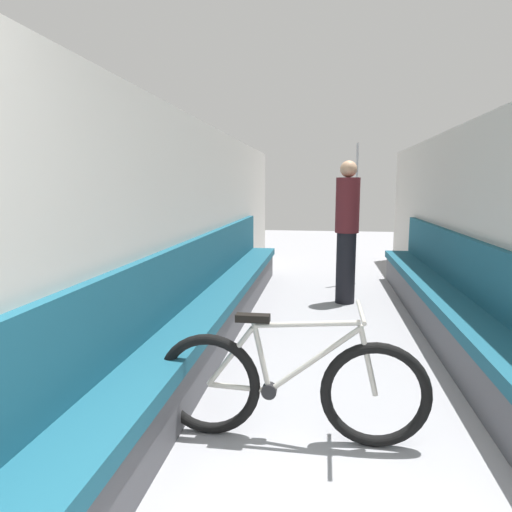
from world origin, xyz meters
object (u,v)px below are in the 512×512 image
(bench_seat_row_left, at_px, (212,308))
(bench_seat_row_right, at_px, (462,318))
(passenger_standing, at_px, (347,230))
(grab_pole_near, at_px, (355,217))
(bicycle, at_px, (290,387))

(bench_seat_row_left, relative_size, bench_seat_row_right, 1.00)
(bench_seat_row_left, relative_size, passenger_standing, 3.72)
(bench_seat_row_left, distance_m, bench_seat_row_right, 2.30)
(bench_seat_row_left, xyz_separation_m, grab_pole_near, (1.53, 2.90, 0.71))
(bench_seat_row_left, bearing_deg, bench_seat_row_right, 0.00)
(bench_seat_row_left, height_order, grab_pole_near, grab_pole_near)
(bicycle, bearing_deg, bench_seat_row_right, 33.36)
(bench_seat_row_right, height_order, bicycle, bench_seat_row_right)
(bicycle, height_order, grab_pole_near, grab_pole_near)
(bench_seat_row_right, relative_size, grab_pole_near, 3.16)
(bench_seat_row_right, height_order, grab_pole_near, grab_pole_near)
(bicycle, relative_size, grab_pole_near, 0.76)
(bicycle, relative_size, passenger_standing, 0.89)
(bicycle, xyz_separation_m, grab_pole_near, (0.65, 4.54, 0.70))
(bench_seat_row_left, bearing_deg, bicycle, -61.94)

